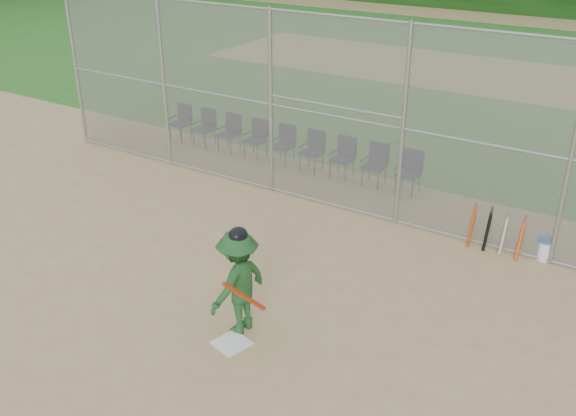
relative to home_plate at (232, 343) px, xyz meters
The scene contains 17 objects.
ground 0.54m from the home_plate, behind, with size 100.00×100.00×0.00m, color tan.
grass_strip 17.92m from the home_plate, 91.71° to the left, with size 100.00×100.00×0.00m, color #26671F.
dirt_patch_far 17.92m from the home_plate, 91.71° to the left, with size 24.00×24.00×0.00m, color tan.
backstop_fence 5.35m from the home_plate, 96.22° to the left, with size 16.09×0.09×4.00m.
home_plate is the anchor object (origin of this frame).
batter_at_plate 0.92m from the home_plate, 106.88° to the left, with size 0.95×1.26×1.75m.
water_cooler 6.04m from the home_plate, 56.47° to the left, with size 0.32×0.32×0.41m.
spare_bats 5.45m from the home_plate, 63.04° to the left, with size 0.96×0.37×0.84m.
chair_0 9.14m from the home_plate, 135.35° to the left, with size 0.54×0.52×0.96m, color #10143D, non-canonical shape.
chair_1 8.57m from the home_plate, 131.48° to the left, with size 0.54×0.52×0.96m, color #10143D, non-canonical shape.
chair_2 8.05m from the home_plate, 127.09° to the left, with size 0.54×0.52×0.96m, color #10143D, non-canonical shape.
chair_3 7.59m from the home_plate, 122.12° to the left, with size 0.54×0.52×0.96m, color #10143D, non-canonical shape.
chair_4 7.19m from the home_plate, 116.55° to the left, with size 0.54×0.52×0.96m, color #10143D, non-canonical shape.
chair_5 6.86m from the home_plate, 110.38° to the left, with size 0.54×0.52×0.96m, color #10143D, non-canonical shape.
chair_6 6.62m from the home_plate, 103.67° to the left, with size 0.54×0.52×0.96m, color #10143D, non-canonical shape.
chair_7 6.47m from the home_plate, 96.57° to the left, with size 0.54×0.52×0.96m, color #10143D, non-canonical shape.
chair_8 6.43m from the home_plate, 89.25° to the left, with size 0.54×0.52×0.96m, color #10143D, non-canonical shape.
Camera 1 is at (5.31, -5.94, 5.92)m, focal length 40.00 mm.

